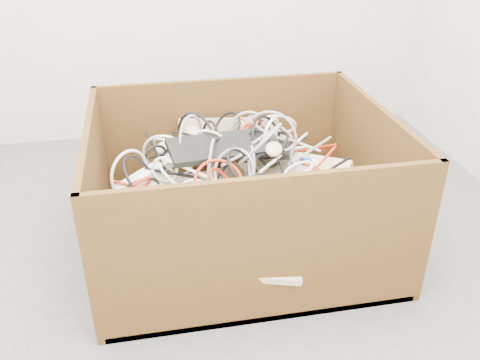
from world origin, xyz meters
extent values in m
plane|color=#4E4E50|center=(0.00, 0.00, 0.00)|extent=(3.00, 3.00, 0.00)
cube|color=#3A220E|center=(0.15, 0.24, 0.01)|extent=(1.17, 0.98, 0.03)
cube|color=#3A220E|center=(0.15, 0.72, 0.29)|extent=(1.17, 0.02, 0.58)
cube|color=#3A220E|center=(0.15, -0.23, 0.29)|extent=(1.17, 0.03, 0.58)
cube|color=#3A220E|center=(0.72, 0.24, 0.29)|extent=(0.02, 0.93, 0.58)
cube|color=#3A220E|center=(-0.42, 0.24, 0.29)|extent=(0.03, 0.93, 0.58)
cube|color=#BEAA8D|center=(0.15, 0.26, 0.08)|extent=(1.03, 0.89, 0.19)
cube|color=#BEAA8D|center=(0.05, 0.19, 0.16)|extent=(0.74, 0.66, 0.20)
cube|color=#C8BB8D|center=(0.01, 0.34, 0.19)|extent=(0.48, 0.31, 0.16)
cube|color=#C8BB8D|center=(0.42, 0.31, 0.20)|extent=(0.45, 0.41, 0.12)
cube|color=#C8BB8D|center=(0.22, -0.03, 0.21)|extent=(0.23, 0.47, 0.10)
cube|color=#C8BB8D|center=(-0.23, 0.05, 0.25)|extent=(0.45, 0.39, 0.11)
cube|color=#C8BB8D|center=(0.53, -0.01, 0.25)|extent=(0.20, 0.46, 0.13)
cube|color=#C8BB8D|center=(0.16, 0.62, 0.34)|extent=(0.46, 0.09, 0.17)
cube|color=#C8BB8D|center=(0.00, 0.25, 0.29)|extent=(0.37, 0.43, 0.23)
cube|color=#C8BB8D|center=(0.41, 0.32, 0.30)|extent=(0.42, 0.43, 0.15)
cube|color=black|center=(0.18, 0.45, 0.38)|extent=(0.48, 0.31, 0.08)
cube|color=black|center=(0.09, 0.28, 0.45)|extent=(0.47, 0.24, 0.08)
ellipsoid|color=beige|center=(-0.21, 0.20, 0.33)|extent=(0.13, 0.13, 0.04)
ellipsoid|color=beige|center=(0.36, 0.46, 0.33)|extent=(0.12, 0.13, 0.04)
ellipsoid|color=beige|center=(-0.09, -0.10, 0.31)|extent=(0.13, 0.10, 0.04)
ellipsoid|color=beige|center=(0.28, 0.23, 0.44)|extent=(0.10, 0.13, 0.04)
ellipsoid|color=beige|center=(-0.01, 0.51, 0.42)|extent=(0.11, 0.13, 0.04)
ellipsoid|color=black|center=(0.30, -0.07, 0.30)|extent=(0.13, 0.12, 0.04)
ellipsoid|color=beige|center=(0.41, -0.15, 0.29)|extent=(0.11, 0.07, 0.04)
ellipsoid|color=beige|center=(-0.15, 0.42, 0.40)|extent=(0.12, 0.13, 0.04)
cube|color=white|center=(-0.23, 0.29, 0.35)|extent=(0.26, 0.17, 0.11)
cube|color=white|center=(-0.18, -0.03, 0.35)|extent=(0.31, 0.18, 0.10)
cube|color=#0D2FC4|center=(0.43, 0.25, 0.36)|extent=(0.05, 0.05, 0.03)
torus|color=gray|center=(-0.21, 0.07, 0.36)|extent=(0.23, 0.27, 0.21)
torus|color=gray|center=(0.09, 0.10, 0.43)|extent=(0.19, 0.20, 0.18)
torus|color=#AB220C|center=(0.20, 0.48, 0.39)|extent=(0.25, 0.25, 0.22)
torus|color=silver|center=(-0.15, 0.26, 0.38)|extent=(0.15, 0.06, 0.16)
torus|color=black|center=(0.14, 0.52, 0.43)|extent=(0.14, 0.16, 0.17)
torus|color=gray|center=(0.23, 0.47, 0.43)|extent=(0.23, 0.08, 0.23)
torus|color=#AB220C|center=(0.20, 0.52, 0.36)|extent=(0.24, 0.28, 0.21)
torus|color=black|center=(0.13, 0.05, 0.46)|extent=(0.16, 0.23, 0.19)
torus|color=black|center=(-0.18, 0.35, 0.40)|extent=(0.14, 0.07, 0.15)
torus|color=gray|center=(0.02, 0.19, 0.42)|extent=(0.07, 0.27, 0.27)
torus|color=gray|center=(-0.03, 0.36, 0.46)|extent=(0.17, 0.24, 0.28)
torus|color=silver|center=(-0.12, 0.21, 0.37)|extent=(0.13, 0.17, 0.12)
torus|color=silver|center=(-0.13, 0.51, 0.35)|extent=(0.17, 0.13, 0.17)
torus|color=black|center=(0.17, 0.00, 0.39)|extent=(0.22, 0.03, 0.22)
torus|color=black|center=(0.00, 0.44, 0.42)|extent=(0.20, 0.26, 0.32)
torus|color=gray|center=(0.01, 0.03, 0.36)|extent=(0.11, 0.18, 0.20)
torus|color=black|center=(-0.06, 0.36, 0.37)|extent=(0.25, 0.11, 0.23)
torus|color=silver|center=(0.32, -0.02, 0.33)|extent=(0.28, 0.20, 0.32)
torus|color=silver|center=(0.37, 0.51, 0.43)|extent=(0.18, 0.16, 0.15)
torus|color=black|center=(-0.27, 0.18, 0.31)|extent=(0.26, 0.17, 0.28)
torus|color=black|center=(-0.02, 0.41, 0.42)|extent=(0.20, 0.23, 0.21)
torus|color=black|center=(0.29, 0.35, 0.42)|extent=(0.24, 0.20, 0.27)
torus|color=silver|center=(-0.13, 0.39, 0.37)|extent=(0.29, 0.14, 0.31)
torus|color=#AB220C|center=(0.02, 0.00, 0.45)|extent=(0.24, 0.18, 0.18)
torus|color=black|center=(0.07, 0.54, 0.39)|extent=(0.08, 0.17, 0.18)
torus|color=gray|center=(0.23, 0.37, 0.41)|extent=(0.25, 0.21, 0.22)
torus|color=black|center=(0.25, 0.17, 0.40)|extent=(0.17, 0.15, 0.10)
torus|color=silver|center=(0.03, 0.41, 0.37)|extent=(0.08, 0.22, 0.21)
torus|color=black|center=(-0.24, 0.21, 0.37)|extent=(0.19, 0.30, 0.24)
torus|color=silver|center=(0.33, 0.05, 0.44)|extent=(0.13, 0.13, 0.07)
torus|color=#AB220C|center=(-0.26, 0.17, 0.36)|extent=(0.14, 0.15, 0.13)
torus|color=silver|center=(-0.29, 0.26, 0.38)|extent=(0.18, 0.18, 0.24)
torus|color=silver|center=(0.07, -0.01, 0.38)|extent=(0.22, 0.07, 0.22)
torus|color=gray|center=(0.21, 0.19, 0.49)|extent=(0.22, 0.25, 0.25)
torus|color=gray|center=(0.30, 0.37, 0.43)|extent=(0.28, 0.17, 0.31)
torus|color=black|center=(0.23, 0.30, 0.45)|extent=(0.14, 0.10, 0.12)
torus|color=#AB220C|center=(0.04, 0.05, 0.42)|extent=(0.12, 0.18, 0.15)
torus|color=gray|center=(0.32, 0.43, 0.45)|extent=(0.20, 0.22, 0.11)
torus|color=silver|center=(0.05, 0.36, 0.45)|extent=(0.14, 0.12, 0.15)
torus|color=black|center=(0.31, 0.33, 0.41)|extent=(0.17, 0.21, 0.15)
torus|color=gray|center=(0.17, 0.14, 0.43)|extent=(0.03, 0.21, 0.21)
torus|color=silver|center=(0.30, 0.35, 0.47)|extent=(0.13, 0.13, 0.17)
torus|color=silver|center=(0.20, 0.49, 0.38)|extent=(0.07, 0.23, 0.24)
torus|color=silver|center=(-0.06, 0.07, 0.37)|extent=(0.16, 0.01, 0.16)
cylinder|color=gray|center=(0.32, 0.57, 0.35)|extent=(0.12, 0.13, 0.04)
cylinder|color=black|center=(-0.18, 0.36, 0.42)|extent=(0.07, 0.22, 0.09)
cylinder|color=black|center=(-0.09, 0.43, 0.37)|extent=(0.24, 0.03, 0.06)
cylinder|color=silver|center=(0.40, 0.38, 0.37)|extent=(0.21, 0.21, 0.04)
cylinder|color=silver|center=(0.44, 0.48, 0.35)|extent=(0.19, 0.20, 0.04)
cylinder|color=gray|center=(0.07, 0.02, 0.41)|extent=(0.04, 0.16, 0.03)
cylinder|color=black|center=(0.07, 0.31, 0.47)|extent=(0.09, 0.13, 0.05)
cylinder|color=black|center=(0.47, 0.09, 0.41)|extent=(0.20, 0.11, 0.05)
cylinder|color=#AB220C|center=(0.50, 0.24, 0.38)|extent=(0.13, 0.11, 0.06)
cylinder|color=gray|center=(0.16, 0.22, 0.44)|extent=(0.22, 0.21, 0.03)
cylinder|color=silver|center=(-0.07, 0.02, 0.36)|extent=(0.20, 0.15, 0.09)
cylinder|color=#AB220C|center=(0.50, 0.13, 0.35)|extent=(0.19, 0.22, 0.06)
cylinder|color=silver|center=(0.25, 0.15, 0.42)|extent=(0.15, 0.22, 0.06)
cylinder|color=gray|center=(0.13, 0.01, 0.39)|extent=(0.24, 0.09, 0.06)
cylinder|color=#AB220C|center=(-0.28, 0.23, 0.34)|extent=(0.16, 0.06, 0.05)
cylinder|color=black|center=(0.48, 0.17, 0.34)|extent=(0.18, 0.17, 0.09)
cylinder|color=#AB220C|center=(0.44, 0.42, 0.35)|extent=(0.26, 0.03, 0.08)
cylinder|color=black|center=(-0.13, 0.24, 0.37)|extent=(0.21, 0.13, 0.02)
cylinder|color=silver|center=(0.37, 0.36, 0.37)|extent=(0.21, 0.12, 0.05)
cylinder|color=silver|center=(0.52, -0.02, 0.29)|extent=(0.08, 0.16, 0.04)
cylinder|color=black|center=(0.52, 0.01, 0.34)|extent=(0.04, 0.24, 0.08)
cylinder|color=black|center=(0.58, 0.11, 0.33)|extent=(0.11, 0.08, 0.05)
cylinder|color=silver|center=(0.38, 0.52, 0.37)|extent=(0.06, 0.19, 0.05)
cylinder|color=gray|center=(-0.09, -0.02, 0.35)|extent=(0.12, 0.04, 0.05)
cylinder|color=black|center=(0.27, 0.00, 0.36)|extent=(0.28, 0.05, 0.05)
cylinder|color=black|center=(0.44, 0.53, 0.33)|extent=(0.17, 0.04, 0.04)
cylinder|color=black|center=(0.35, 0.03, 0.39)|extent=(0.21, 0.04, 0.03)
cylinder|color=black|center=(0.04, 0.14, 0.39)|extent=(0.13, 0.20, 0.03)
cylinder|color=gray|center=(0.47, 0.35, 0.36)|extent=(0.24, 0.13, 0.07)
cylinder|color=black|center=(0.54, 0.16, 0.33)|extent=(0.12, 0.17, 0.05)
cylinder|color=#AB220C|center=(0.24, 0.42, 0.44)|extent=(0.06, 0.29, 0.03)
cylinder|color=#AB220C|center=(0.52, 0.42, 0.34)|extent=(0.22, 0.06, 0.02)
cylinder|color=silver|center=(-0.04, 0.15, 0.41)|extent=(0.23, 0.16, 0.08)
cylinder|color=#AB220C|center=(-0.16, 0.09, 0.34)|extent=(0.11, 0.10, 0.05)
cylinder|color=gray|center=(-0.19, -0.03, 0.34)|extent=(0.17, 0.02, 0.07)
camera|label=1|loc=(-0.20, -1.55, 1.33)|focal=38.44mm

